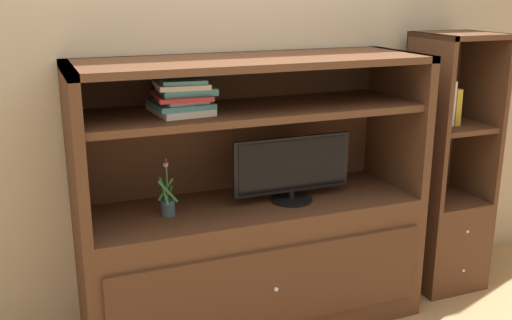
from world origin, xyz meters
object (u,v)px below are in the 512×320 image
at_px(tv_monitor, 292,168).
at_px(magazine_stack, 182,96).
at_px(bookshelf_tall, 444,203).
at_px(upright_book_row, 443,105).
at_px(media_console, 252,240).
at_px(potted_plant, 168,204).

relative_size(tv_monitor, magazine_stack, 1.92).
height_order(magazine_stack, bookshelf_tall, bookshelf_tall).
distance_m(magazine_stack, bookshelf_tall, 1.81).
height_order(bookshelf_tall, upright_book_row, bookshelf_tall).
relative_size(media_console, magazine_stack, 5.29).
bearing_deg(bookshelf_tall, potted_plant, -179.36).
bearing_deg(tv_monitor, magazine_stack, 175.54).
relative_size(potted_plant, upright_book_row, 1.08).
xyz_separation_m(magazine_stack, upright_book_row, (1.56, 0.00, -0.15)).
xyz_separation_m(media_console, tv_monitor, (0.21, -0.05, 0.40)).
xyz_separation_m(media_console, potted_plant, (-0.46, -0.01, 0.27)).
distance_m(tv_monitor, bookshelf_tall, 1.13).
relative_size(magazine_stack, bookshelf_tall, 0.22).
bearing_deg(bookshelf_tall, upright_book_row, -173.06).
bearing_deg(magazine_stack, potted_plant, -175.55).
xyz_separation_m(tv_monitor, magazine_stack, (-0.57, 0.04, 0.41)).
xyz_separation_m(media_console, magazine_stack, (-0.37, -0.01, 0.81)).
distance_m(media_console, bookshelf_tall, 1.27).
distance_m(potted_plant, magazine_stack, 0.54).
relative_size(media_console, potted_plant, 6.19).
bearing_deg(magazine_stack, upright_book_row, 0.09).
bearing_deg(magazine_stack, media_console, 1.03).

